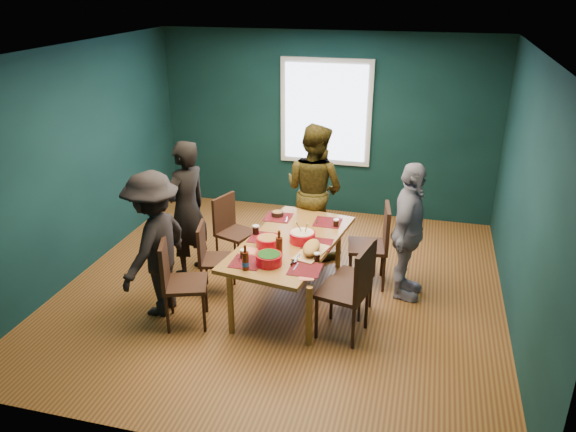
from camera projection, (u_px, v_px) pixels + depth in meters
The scene contains 26 objects.
room at pixel (288, 170), 6.32m from camera, with size 5.01×5.01×2.71m.
dining_table at pixel (290, 246), 6.19m from camera, with size 1.19×1.96×0.70m.
chair_left_far at pixel (230, 225), 6.99m from camera, with size 0.52×0.52×0.89m.
chair_left_mid at pixel (210, 254), 6.35m from camera, with size 0.46×0.46×0.84m.
chair_left_near at pixel (176, 276), 5.73m from camera, with size 0.55×0.55×0.95m.
chair_right_far at pixel (376, 239), 6.49m from camera, with size 0.51×0.51×0.99m.
chair_right_mid at pixel (359, 273), 5.94m from camera, with size 0.46×0.46×0.84m.
chair_right_near at pixel (352, 285), 5.50m from camera, with size 0.54×0.54×1.01m.
person_far_left at pixel (186, 210), 6.64m from camera, with size 0.61×0.40×1.68m, color black.
person_back at pixel (314, 190), 7.18m from camera, with size 0.84×0.65×1.73m, color black.
person_right at pixel (408, 232), 6.16m from camera, with size 0.93×0.39×1.58m, color silver.
person_near_left at pixel (155, 244), 5.87m from camera, with size 1.03×0.59×1.59m, color black.
bowl_salad at pixel (268, 242), 6.02m from camera, with size 0.26×0.26×0.11m.
bowl_dumpling at pixel (302, 236), 6.13m from camera, with size 0.29×0.29×0.27m.
bowl_herbs at pixel (269, 259), 5.64m from camera, with size 0.27×0.27×0.12m.
cutting_board at pixel (311, 249), 5.86m from camera, with size 0.34×0.59×0.13m.
small_bowl at pixel (277, 214), 6.79m from camera, with size 0.15×0.15×0.06m.
beer_bottle_a at pixel (245, 261), 5.53m from camera, with size 0.07×0.07×0.27m.
beer_bottle_b at pixel (279, 246), 5.81m from camera, with size 0.07×0.07×0.28m.
cola_glass_a at pixel (243, 253), 5.77m from camera, with size 0.07×0.07×0.10m.
cola_glass_b at pixel (317, 257), 5.71m from camera, with size 0.07×0.07×0.09m.
cola_glass_c at pixel (336, 223), 6.51m from camera, with size 0.07×0.07×0.09m.
cola_glass_d at pixel (256, 229), 6.31m from camera, with size 0.08×0.08×0.11m.
napkin_a at pixel (321, 241), 6.15m from camera, with size 0.16×0.16×0.00m, color #DC6F5D.
napkin_b at pixel (250, 250), 5.95m from camera, with size 0.15×0.15×0.00m, color #DC6F5D.
napkin_c at pixel (306, 277), 5.42m from camera, with size 0.14×0.14×0.00m, color #DC6F5D.
Camera 1 is at (1.50, -5.56, 3.37)m, focal length 35.00 mm.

